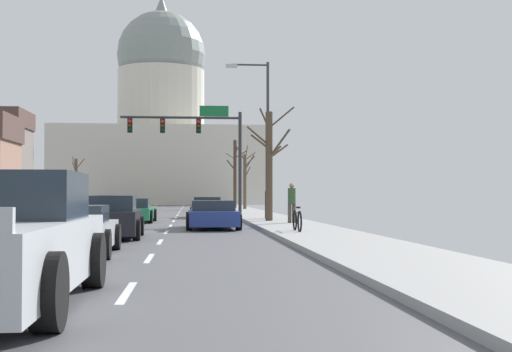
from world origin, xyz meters
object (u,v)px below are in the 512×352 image
Objects in this scene: sedan_near_04 at (72,231)px; pedestrian_00 at (292,201)px; signal_gantry at (198,135)px; sedan_near_01 at (134,211)px; sedan_oncoming_03 at (107,201)px; pedestrian_01 at (268,201)px; bicycle_parked at (297,221)px; street_lamp_right at (262,126)px; sedan_near_00 at (207,208)px; sedan_near_02 at (212,215)px; sedan_oncoming_02 at (95,203)px; sedan_oncoming_00 at (107,205)px; sedan_oncoming_01 at (83,204)px; sedan_near_03 at (109,218)px.

sedan_near_04 is 15.52m from pedestrian_00.
signal_gantry is 1.70× the size of sedan_near_01.
sedan_oncoming_03 is at bearing 96.08° from sedan_near_04.
bicycle_parked is (-0.40, -12.39, -0.55)m from pedestrian_01.
street_lamp_right is 4.85× the size of pedestrian_01.
sedan_near_00 is 0.99× the size of sedan_oncoming_03.
sedan_oncoming_02 reaches higher than sedan_near_02.
signal_gantry reaches higher than sedan_near_00.
street_lamp_right reaches higher than sedan_near_04.
sedan_oncoming_00 is 1.02× the size of sedan_oncoming_01.
street_lamp_right is at bearing -70.70° from sedan_oncoming_02.
sedan_near_04 is at bearing -82.79° from sedan_oncoming_02.
street_lamp_right is 1.69× the size of sedan_near_01.
sedan_oncoming_00 is (-3.62, 30.03, -0.04)m from sedan_near_03.
sedan_near_03 reaches higher than sedan_near_04.
sedan_oncoming_03 is at bearing 96.72° from sedan_oncoming_00.
pedestrian_01 is (10.13, -16.53, 0.46)m from sedan_oncoming_00.
sedan_oncoming_01 is (-13.27, 29.54, -4.23)m from street_lamp_right.
sedan_near_00 reaches higher than sedan_near_01.
signal_gantry is 1.84× the size of sedan_near_04.
sedan_near_01 is 2.62× the size of bicycle_parked.
bicycle_parked is at bearing -82.10° from signal_gantry.
sedan_oncoming_01 reaches higher than sedan_near_04.
sedan_near_01 is 2.70× the size of pedestrian_00.
sedan_near_03 reaches higher than sedan_oncoming_01.
sedan_oncoming_03 is (-6.95, 65.22, 0.06)m from sedan_near_04.
street_lamp_right is 19.92m from sedan_near_04.
sedan_oncoming_00 is 0.96× the size of sedan_oncoming_03.
pedestrian_01 is (0.42, 1.10, -3.74)m from street_lamp_right.
sedan_oncoming_02 is at bearing 100.47° from sedan_near_01.
bicycle_parked is at bearing -71.97° from sedan_oncoming_01.
sedan_near_04 is 2.43× the size of bicycle_parked.
sedan_oncoming_02 is (-7.04, 38.12, -0.01)m from sedan_near_01.
sedan_oncoming_03 is 2.81× the size of pedestrian_01.
sedan_near_02 is at bearing 120.50° from bicycle_parked.
pedestrian_00 is at bearing 48.45° from sedan_near_03.
sedan_near_03 reaches higher than bicycle_parked.
sedan_oncoming_03 is at bearing 102.78° from bicycle_parked.
pedestrian_01 is at bearing 93.89° from pedestrian_00.
sedan_near_00 is at bearing 79.65° from sedan_near_03.
signal_gantry is at bearing 97.90° from bicycle_parked.
sedan_near_01 is at bearing -171.03° from pedestrian_01.
sedan_near_04 is at bearing -89.62° from sedan_near_01.
sedan_oncoming_00 reaches higher than sedan_near_00.
sedan_oncoming_03 is (-6.82, 46.73, 0.03)m from sedan_near_01.
pedestrian_00 is 5.73m from pedestrian_01.
signal_gantry is 37.24m from sedan_oncoming_03.
pedestrian_01 reaches higher than sedan_near_03.
pedestrian_01 is (3.10, 7.80, 0.49)m from sedan_near_02.
sedan_oncoming_03 is at bearing 89.58° from sedan_oncoming_01.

